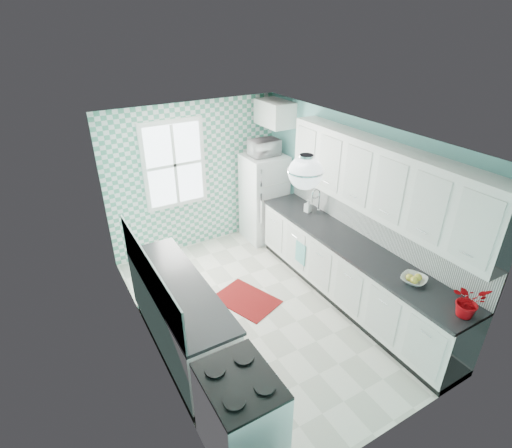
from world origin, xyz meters
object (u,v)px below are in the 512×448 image
fruit_bowl (414,280)px  potted_plant (468,301)px  microwave (264,148)px  stove (240,414)px  sink (309,215)px  ceiling_light (305,172)px  fridge (264,198)px

fruit_bowl → potted_plant: (0.00, -0.65, 0.15)m
microwave → stove: bearing=56.0°
stove → sink: bearing=45.5°
stove → microwave: microwave is taller
ceiling_light → potted_plant: bearing=-46.4°
fridge → fruit_bowl: fridge is taller
fridge → potted_plant: 3.87m
microwave → ceiling_light: bearing=66.9°
fridge → sink: bearing=-85.6°
fruit_bowl → potted_plant: size_ratio=0.78×
fridge → microwave: (0.00, 0.00, 0.92)m
sink → microwave: bearing=96.0°
sink → microwave: 1.43m
stove → fruit_bowl: 2.46m
ceiling_light → sink: size_ratio=0.66×
fruit_bowl → microwave: microwave is taller
potted_plant → sink: bearing=89.9°
ceiling_light → fridge: (1.11, 2.59, -1.54)m
ceiling_light → fruit_bowl: ceiling_light is taller
potted_plant → microwave: bearing=91.3°
fruit_bowl → microwave: 3.28m
fridge → sink: 1.21m
fruit_bowl → sink: bearing=89.9°
sink → potted_plant: 2.66m
ceiling_light → potted_plant: 2.11m
fridge → potted_plant: (0.09, -3.85, 0.34)m
fridge → stove: (-2.31, -3.41, -0.30)m
fruit_bowl → ceiling_light: bearing=153.2°
sink → microwave: microwave is taller
sink → fruit_bowl: size_ratio=1.88×
fruit_bowl → potted_plant: bearing=-90.0°
ceiling_light → fridge: bearing=66.8°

